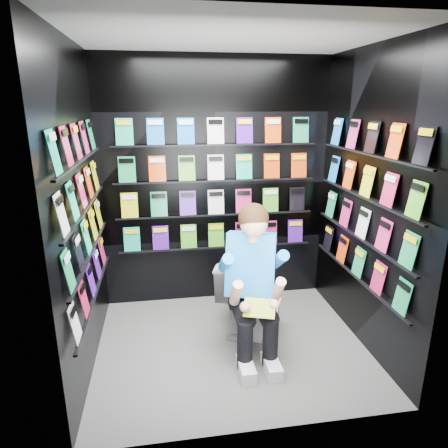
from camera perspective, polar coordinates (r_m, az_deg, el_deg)
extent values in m
plane|color=#5C5B59|center=(3.82, 1.06, -16.99)|extent=(2.40, 2.40, 0.00)
plane|color=white|center=(3.20, 1.34, 25.33)|extent=(2.40, 2.40, 0.00)
cube|color=black|center=(4.24, -1.23, 5.62)|extent=(2.40, 0.04, 2.60)
cube|color=black|center=(2.35, 5.54, -3.94)|extent=(2.40, 0.04, 2.60)
cube|color=black|center=(3.29, -19.86, 1.25)|extent=(0.04, 2.00, 2.60)
cube|color=black|center=(3.68, 19.92, 2.84)|extent=(0.04, 2.00, 2.60)
imported|color=white|center=(3.96, 2.43, -9.56)|extent=(0.64, 0.84, 0.73)
cube|color=silver|center=(3.95, 6.14, -13.56)|extent=(0.33, 0.41, 0.27)
cube|color=silver|center=(3.87, 6.21, -11.67)|extent=(0.35, 0.43, 0.03)
cube|color=green|center=(3.23, 5.09, -11.87)|extent=(0.28, 0.22, 0.10)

